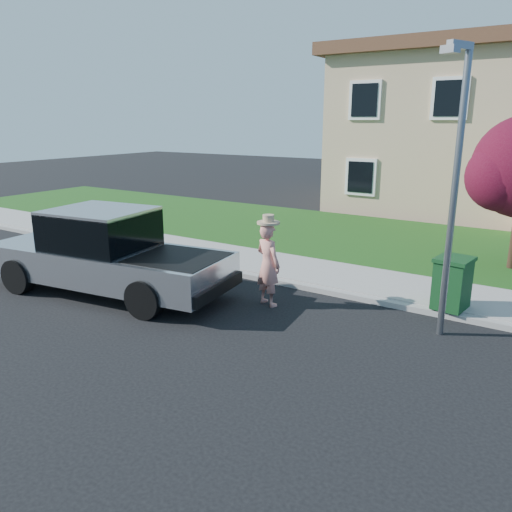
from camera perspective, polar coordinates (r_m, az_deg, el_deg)
The scene contains 9 objects.
ground at distance 9.67m, azimuth -3.77°, elevation -8.28°, with size 80.00×80.00×0.00m, color black.
curb at distance 11.52m, azimuth 8.94°, elevation -4.15°, with size 40.00×0.20×0.12m, color gray.
sidewalk at distance 12.48m, azimuth 11.01°, elevation -2.64°, with size 40.00×2.00×0.15m, color gray.
lawn at distance 16.61m, azimuth 16.89°, elevation 1.38°, with size 40.00×7.00×0.10m, color #194112.
house at distance 23.81m, azimuth 23.75°, elevation 12.40°, with size 14.00×11.30×6.85m.
pickup_truck at distance 11.84m, azimuth -16.69°, elevation 0.19°, with size 6.10×2.75×1.94m.
woman at distance 10.56m, azimuth 1.39°, elevation -0.80°, with size 0.75×0.61×1.97m.
trash_bin at distance 10.83m, azimuth 21.52°, elevation -2.85°, with size 0.74×0.83×1.06m.
street_lamp at distance 9.26m, azimuth 21.68°, elevation 8.18°, with size 0.41×0.65×5.06m.
Camera 1 is at (5.32, -7.08, 3.87)m, focal length 35.00 mm.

